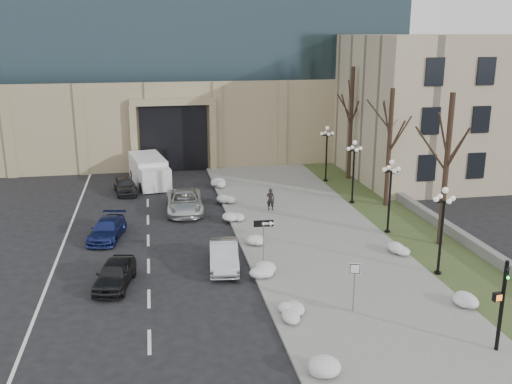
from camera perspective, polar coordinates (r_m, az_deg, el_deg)
ground at (r=23.52m, az=6.07°, el=-15.65°), size 160.00×160.00×0.00m
sidewalk at (r=36.60m, az=5.14°, el=-3.75°), size 9.00×40.00×0.12m
curb at (r=35.69m, az=-1.86°, el=-4.19°), size 0.30×40.00×0.14m
grass_strip at (r=38.80m, az=14.43°, el=-3.07°), size 4.00×40.00×0.10m
stone_wall at (r=41.27m, az=15.84°, el=-1.61°), size 0.50×30.00×0.70m
classical_building at (r=55.21m, az=20.23°, el=8.29°), size 22.00×18.12×12.00m
car_a at (r=29.35m, az=-13.94°, el=-7.95°), size 2.30×4.11×1.32m
car_b at (r=30.67m, az=-3.23°, el=-6.35°), size 1.91×4.41×1.41m
car_c at (r=36.01m, az=-14.66°, el=-3.61°), size 2.48×4.47×1.22m
car_d at (r=40.25m, az=-7.16°, el=-0.98°), size 2.59×5.37×1.47m
car_e at (r=45.73m, az=-12.97°, el=0.64°), size 2.06×3.94×1.28m
pedestrian at (r=39.97m, az=1.46°, el=-0.73°), size 0.67×0.57×1.57m
box_truck at (r=48.23m, az=-10.61°, el=2.07°), size 3.48×7.19×2.19m
one_way_sign at (r=29.43m, az=1.11°, el=-3.77°), size 1.08×0.30×2.90m
keep_sign at (r=25.83m, az=9.83°, el=-8.35°), size 0.51×0.21×2.42m
traffic_signal at (r=24.36m, az=23.27°, el=-10.61°), size 0.66×0.88×3.90m
snow_clump_a at (r=21.75m, az=6.31°, el=-17.59°), size 1.10×1.60×0.36m
snow_clump_b at (r=25.65m, az=3.60°, el=-11.98°), size 1.10×1.60×0.36m
snow_clump_c at (r=29.45m, az=0.89°, el=-8.14°), size 1.10×1.60×0.36m
snow_clump_d at (r=33.53m, az=-0.41°, el=-5.09°), size 1.10×1.60×0.36m
snow_clump_e at (r=37.91m, az=-2.09°, el=-2.62°), size 1.10×1.60×0.36m
snow_clump_f at (r=41.92m, az=-3.04°, el=-0.82°), size 1.10×1.60×0.36m
snow_clump_g at (r=46.35m, az=-3.65°, el=0.78°), size 1.10×1.60×0.36m
snow_clump_h at (r=28.54m, az=19.53°, el=-9.92°), size 1.10×1.60×0.36m
snow_clump_i at (r=33.21m, az=14.12°, el=-5.80°), size 1.10×1.60×0.36m
lamppost_a at (r=30.38m, az=18.15°, el=-2.60°), size 1.18×1.18×4.76m
lamppost_b at (r=35.95m, az=13.29°, el=0.55°), size 1.18×1.18×4.76m
lamppost_c at (r=41.79m, az=9.75°, el=2.85°), size 1.18×1.18×4.76m
lamppost_d at (r=47.80m, az=7.09°, el=4.57°), size 1.18×1.18×4.76m
tree_near at (r=34.14m, az=18.64°, el=4.11°), size 3.20×3.20×9.00m
tree_mid at (r=41.24m, az=13.27°, el=5.93°), size 3.20×3.20×8.50m
tree_far at (r=48.49m, az=9.54°, el=8.31°), size 3.20×3.20×9.50m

